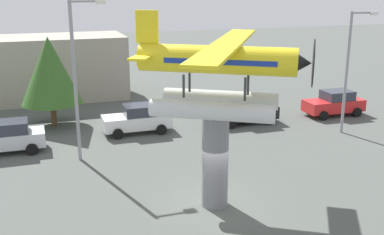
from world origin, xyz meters
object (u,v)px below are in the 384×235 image
(streetlight_secondary, at_px, (350,63))
(storefront_building, at_px, (47,68))
(car_near_silver, at_px, (6,137))
(display_pedestal, at_px, (215,160))
(car_distant_red, at_px, (334,103))
(streetlight_primary, at_px, (78,70))
(car_mid_white, at_px, (138,119))
(car_far_black, at_px, (246,110))
(tree_east, at_px, (50,71))
(floatplane_monument, at_px, (220,72))

(streetlight_secondary, distance_m, storefront_building, 23.04)
(car_near_silver, xyz_separation_m, streetlight_secondary, (19.91, -2.86, 3.47))
(display_pedestal, relative_size, car_distant_red, 0.96)
(display_pedestal, distance_m, streetlight_secondary, 13.43)
(storefront_building, bearing_deg, streetlight_primary, -85.44)
(car_mid_white, bearing_deg, car_far_black, 177.80)
(display_pedestal, relative_size, streetlight_primary, 0.49)
(display_pedestal, xyz_separation_m, tree_east, (-5.82, 14.06, 1.63))
(car_mid_white, xyz_separation_m, car_distant_red, (13.98, -0.51, 0.00))
(car_mid_white, height_order, car_far_black, same)
(car_near_silver, xyz_separation_m, car_distant_red, (21.59, 0.70, 0.00))
(tree_east, bearing_deg, storefront_building, 90.16)
(car_near_silver, relative_size, streetlight_primary, 0.51)
(car_near_silver, xyz_separation_m, storefront_building, (2.71, 12.36, 1.60))
(tree_east, bearing_deg, floatplane_monument, -67.22)
(car_distant_red, relative_size, storefront_building, 0.34)
(streetlight_primary, bearing_deg, storefront_building, 94.56)
(car_far_black, distance_m, tree_east, 12.96)
(streetlight_secondary, bearing_deg, car_mid_white, 161.69)
(car_near_silver, height_order, car_mid_white, same)
(car_mid_white, height_order, car_distant_red, same)
(car_distant_red, height_order, streetlight_secondary, streetlight_secondary)
(streetlight_primary, bearing_deg, tree_east, 99.61)
(storefront_building, bearing_deg, car_far_black, -43.17)
(display_pedestal, distance_m, streetlight_primary, 9.03)
(floatplane_monument, relative_size, car_near_silver, 2.25)
(car_far_black, height_order, streetlight_secondary, streetlight_secondary)
(car_mid_white, distance_m, streetlight_primary, 6.50)
(floatplane_monument, height_order, car_far_black, floatplane_monument)
(floatplane_monument, height_order, car_distant_red, floatplane_monument)
(car_near_silver, distance_m, car_far_black, 14.93)
(car_near_silver, height_order, car_far_black, same)
(car_far_black, height_order, tree_east, tree_east)
(car_far_black, relative_size, streetlight_secondary, 0.56)
(display_pedestal, distance_m, car_near_silver, 12.94)
(car_mid_white, xyz_separation_m, streetlight_secondary, (12.29, -4.07, 3.47))
(car_mid_white, relative_size, car_distant_red, 1.00)
(car_far_black, bearing_deg, streetlight_secondary, 142.90)
(car_mid_white, relative_size, tree_east, 0.72)
(car_distant_red, bearing_deg, floatplane_monument, 38.83)
(car_mid_white, bearing_deg, storefront_building, -66.25)
(car_near_silver, relative_size, car_far_black, 1.00)
(floatplane_monument, distance_m, streetlight_primary, 8.77)
(car_near_silver, relative_size, streetlight_secondary, 0.56)
(display_pedestal, bearing_deg, car_far_black, 59.01)
(car_mid_white, xyz_separation_m, car_far_black, (7.28, -0.28, 0.00))
(streetlight_primary, bearing_deg, car_distant_red, 9.97)
(display_pedestal, bearing_deg, car_mid_white, 94.94)
(car_distant_red, xyz_separation_m, storefront_building, (-18.88, 11.66, 1.60))
(display_pedestal, xyz_separation_m, storefront_building, (-5.84, 22.00, 0.46))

